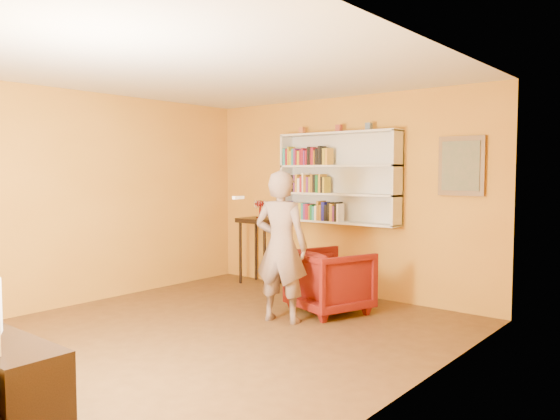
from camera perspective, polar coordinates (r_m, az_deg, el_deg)
The scene contains 14 objects.
room_shell at distance 5.64m, azimuth -7.24°, elevation -2.79°, with size 5.30×5.80×2.88m.
bookshelf at distance 7.47m, azimuth 6.33°, elevation 3.32°, with size 1.80×0.29×1.23m.
books_row_lower at distance 7.61m, azimuth 3.48°, elevation -0.16°, with size 0.95×0.19×0.27m.
books_row_middle at distance 7.66m, azimuth 2.81°, elevation 2.73°, with size 0.72×0.19×0.27m.
books_row_upper at distance 7.65m, azimuth 2.90°, elevation 5.56°, with size 0.77×0.19×0.26m.
ornament_left at distance 7.79m, azimuth 2.32°, elevation 8.28°, with size 0.07×0.07×0.10m, color #C06636.
ornament_centre at distance 7.43m, azimuth 6.17°, elevation 8.48°, with size 0.07×0.07×0.10m, color #9C3E34.
ornament_right at distance 7.19m, azimuth 9.26°, elevation 8.60°, with size 0.07×0.07×0.10m, color slate.
framed_painting at distance 6.75m, azimuth 18.41°, elevation 4.39°, with size 0.55×0.05×0.70m.
console_table at distance 8.19m, azimuth -2.10°, elevation -2.05°, with size 0.60×0.46×0.99m.
ruby_lustre at distance 8.16m, azimuth -2.10°, elevation 0.49°, with size 0.17×0.17×0.27m.
armchair at distance 6.58m, azimuth 5.26°, elevation -7.40°, with size 0.81×0.83×0.76m, color #4C0505.
person at distance 6.10m, azimuth 0.12°, elevation -3.84°, with size 0.62×0.41×1.69m, color #766157.
game_remote at distance 5.97m, azimuth -4.37°, elevation 1.30°, with size 0.04×0.15×0.04m, color white.
Camera 1 is at (4.08, -3.84, 1.68)m, focal length 35.00 mm.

